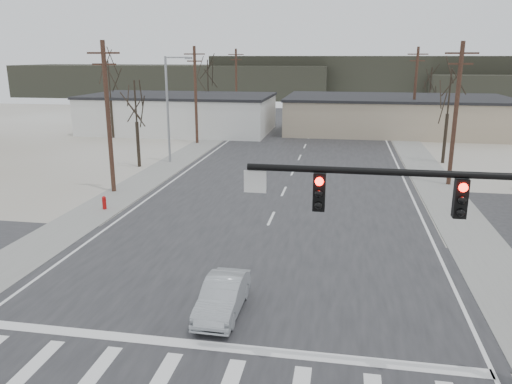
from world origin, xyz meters
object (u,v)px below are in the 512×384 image
(traffic_signal_mast, at_px, (502,236))
(car_far_b, at_px, (302,110))
(fire_hydrant, at_px, (104,203))
(car_far_a, at_px, (331,124))
(sedan_crossing, at_px, (223,296))

(traffic_signal_mast, distance_m, car_far_b, 67.30)
(fire_hydrant, bearing_deg, car_far_a, 70.54)
(sedan_crossing, bearing_deg, car_far_a, 87.45)
(fire_hydrant, xyz_separation_m, car_far_a, (12.50, 35.37, 0.45))
(traffic_signal_mast, relative_size, fire_hydrant, 10.29)
(car_far_a, bearing_deg, traffic_signal_mast, 101.19)
(traffic_signal_mast, distance_m, car_far_a, 50.03)
(fire_hydrant, distance_m, car_far_b, 52.67)
(traffic_signal_mast, height_order, car_far_b, traffic_signal_mast)
(fire_hydrant, relative_size, sedan_crossing, 0.23)
(traffic_signal_mast, height_order, fire_hydrant, traffic_signal_mast)
(traffic_signal_mast, xyz_separation_m, fire_hydrant, (-18.09, 14.20, -4.22))
(sedan_crossing, relative_size, car_far_b, 0.84)
(traffic_signal_mast, relative_size, sedan_crossing, 2.34)
(car_far_a, distance_m, car_far_b, 17.51)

